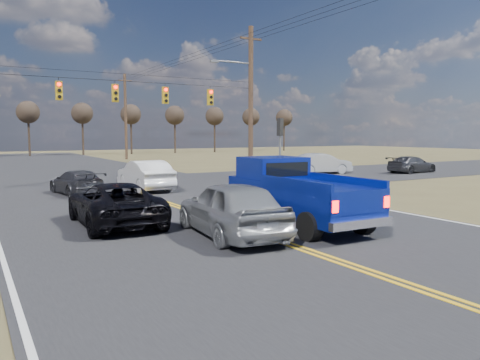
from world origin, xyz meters
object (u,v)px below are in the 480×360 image
silver_suv (231,208)px  dgrey_car_queue (77,182)px  cross_car_east_near (321,164)px  white_car_queue (145,175)px  black_suv (114,204)px  cross_car_east_far (412,165)px  pickup_truck (295,193)px

silver_suv → dgrey_car_queue: bearing=-75.3°
silver_suv → cross_car_east_near: size_ratio=1.04×
silver_suv → white_car_queue: 12.34m
silver_suv → white_car_queue: silver_suv is taller
silver_suv → black_suv: (-2.48, 3.42, -0.13)m
dgrey_car_queue → cross_car_east_near: size_ratio=0.88×
dgrey_car_queue → cross_car_east_near: bearing=-178.3°
silver_suv → black_suv: size_ratio=0.96×
dgrey_car_queue → cross_car_east_far: cross_car_east_far is taller
white_car_queue → silver_suv: bearing=82.6°
black_suv → cross_car_east_far: 27.20m
silver_suv → cross_car_east_far: silver_suv is taller
black_suv → white_car_queue: 9.72m
pickup_truck → dgrey_car_queue: size_ratio=1.41×
black_suv → dgrey_car_queue: black_suv is taller
silver_suv → black_suv: silver_suv is taller
pickup_truck → cross_car_east_far: pickup_truck is taller
dgrey_car_queue → cross_car_east_far: bearing=173.0°
pickup_truck → cross_car_east_far: bearing=32.0°
pickup_truck → black_suv: (-5.11, 3.06, -0.36)m
pickup_truck → dgrey_car_queue: (-4.56, 11.88, -0.46)m
black_suv → dgrey_car_queue: (0.54, 8.82, -0.10)m
pickup_truck → cross_car_east_far: size_ratio=1.33×
white_car_queue → dgrey_car_queue: white_car_queue is taller
dgrey_car_queue → cross_car_east_far: size_ratio=0.94×
pickup_truck → dgrey_car_queue: bearing=112.3°
white_car_queue → cross_car_east_near: size_ratio=1.03×
white_car_queue → dgrey_car_queue: 3.55m
black_suv → dgrey_car_queue: 8.83m
black_suv → cross_car_east_near: bearing=-146.0°
cross_car_east_near → cross_car_east_far: (6.82, -2.70, -0.14)m
cross_car_east_near → white_car_queue: bearing=109.0°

